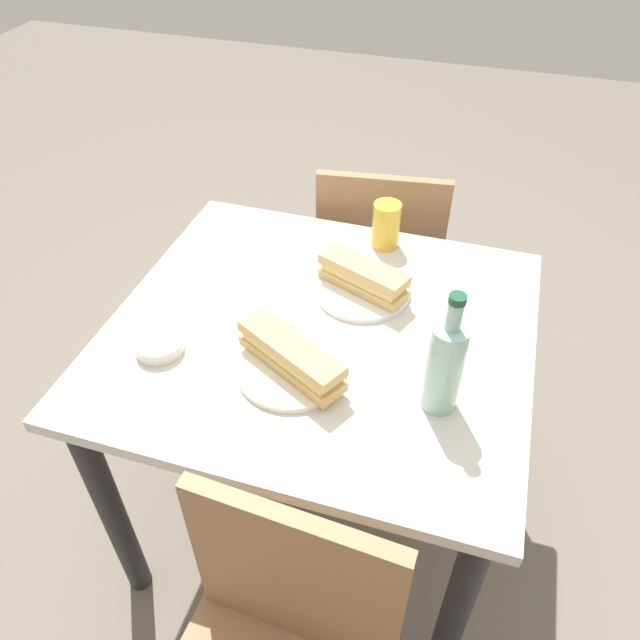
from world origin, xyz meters
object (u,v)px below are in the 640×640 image
chair_far (379,263)px  beer_glass (386,225)px  plate_near (363,290)px  knife_near (371,275)px  baguette_sandwich_near (363,276)px  dining_table (320,366)px  olive_bowl (159,345)px  plate_far (292,369)px  baguette_sandwich_far (291,355)px  water_bottle (445,365)px  knife_far (307,350)px

chair_far → beer_glass: 0.42m
plate_near → knife_near: 0.05m
baguette_sandwich_near → dining_table: bearing=-113.0°
knife_near → olive_bowl: (-0.38, -0.37, -0.00)m
chair_far → plate_far: chair_far is taller
dining_table → baguette_sandwich_far: bearing=-95.8°
baguette_sandwich_near → olive_bowl: 0.49m
knife_near → baguette_sandwich_near: bearing=-99.3°
chair_far → plate_far: bearing=-92.0°
dining_table → plate_near: (0.06, 0.15, 0.13)m
chair_far → knife_near: bearing=-82.2°
water_bottle → olive_bowl: 0.61m
plate_far → baguette_sandwich_far: baguette_sandwich_far is taller
dining_table → chair_far: chair_far is taller
baguette_sandwich_far → beer_glass: size_ratio=2.10×
dining_table → plate_near: size_ratio=4.10×
chair_far → baguette_sandwich_far: size_ratio=3.31×
dining_table → baguette_sandwich_far: baguette_sandwich_far is taller
baguette_sandwich_far → plate_far: bearing=0.0°
beer_glass → plate_near: bearing=-91.9°
baguette_sandwich_far → beer_glass: (0.08, 0.51, 0.01)m
chair_far → knife_near: 0.52m
chair_far → water_bottle: water_bottle is taller
plate_near → water_bottle: water_bottle is taller
dining_table → beer_glass: bearing=79.1°
baguette_sandwich_far → olive_bowl: baguette_sandwich_far is taller
chair_far → olive_bowl: chair_far is taller
dining_table → olive_bowl: olive_bowl is taller
baguette_sandwich_near → beer_glass: bearing=88.1°
plate_near → olive_bowl: (-0.37, -0.32, 0.01)m
dining_table → baguette_sandwich_near: bearing=67.0°
baguette_sandwich_near → plate_far: (-0.08, -0.30, -0.04)m
chair_far → baguette_sandwich_far: 0.84m
plate_near → plate_far: (-0.08, -0.30, 0.00)m
baguette_sandwich_near → knife_far: bearing=-104.1°
knife_far → baguette_sandwich_far: bearing=-106.9°
knife_far → chair_far: bearing=89.2°
plate_near → chair_far: bearing=96.0°
plate_far → beer_glass: beer_glass is taller
chair_far → knife_near: (0.06, -0.43, 0.28)m
plate_near → water_bottle: bearing=-52.3°
chair_far → plate_near: (0.05, -0.48, 0.27)m
chair_far → water_bottle: bearing=-70.2°
plate_near → knife_near: (0.01, 0.05, 0.01)m
water_bottle → plate_far: bearing=-179.2°
chair_far → dining_table: bearing=-91.0°
baguette_sandwich_near → baguette_sandwich_far: same height
water_bottle → beer_glass: water_bottle is taller
baguette_sandwich_far → plate_near: bearing=75.4°
plate_far → olive_bowl: olive_bowl is taller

